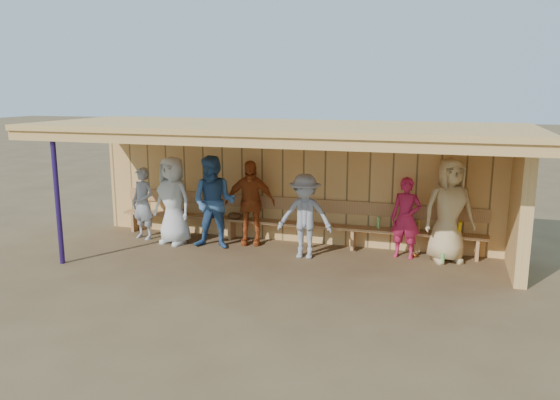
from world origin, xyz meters
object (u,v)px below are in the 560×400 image
object	(u,v)px
player_c	(214,202)
player_d	(250,203)
player_e	(305,216)
player_g	(406,218)
player_h	(449,210)
player_b	(173,200)
bench	(291,218)
player_a	(143,203)

from	to	relation	value
player_c	player_d	distance (m)	0.75
player_c	player_e	xyz separation A→B (m)	(1.87, -0.09, -0.13)
player_g	player_h	distance (m)	0.78
player_b	player_g	distance (m)	4.61
player_b	bench	xyz separation A→B (m)	(2.28, 0.73, -0.37)
player_a	player_e	bearing A→B (deg)	9.59
player_a	player_d	bearing A→B (deg)	20.97
player_g	player_h	size ratio (longest dim) A/B	0.79
player_c	player_g	xyz separation A→B (m)	(3.67, 0.46, -0.16)
player_g	bench	distance (m)	2.34
player_b	bench	world-z (taller)	player_b
player_g	player_b	bearing A→B (deg)	-167.95
player_d	player_g	world-z (taller)	player_d
player_c	player_h	bearing A→B (deg)	0.67
player_b	player_h	distance (m)	5.36
player_a	player_c	size ratio (longest dim) A/B	0.82
player_e	player_h	distance (m)	2.61
player_d	player_h	size ratio (longest dim) A/B	0.90
player_d	player_h	xyz separation A→B (m)	(3.84, 0.00, 0.10)
player_a	player_g	bearing A→B (deg)	16.98
player_c	player_e	size ratio (longest dim) A/B	1.16
player_d	player_e	bearing A→B (deg)	-35.40
bench	player_d	bearing A→B (deg)	-158.59
player_a	bench	distance (m)	3.13
bench	player_h	bearing A→B (deg)	-5.70
player_a	player_h	xyz separation A→B (m)	(6.12, 0.28, 0.20)
player_a	player_g	distance (m)	5.38
player_b	player_c	bearing A→B (deg)	11.15
player_d	bench	world-z (taller)	player_d
player_c	player_e	distance (m)	1.88
player_e	player_g	distance (m)	1.88
player_c	player_e	world-z (taller)	player_c
player_g	bench	world-z (taller)	player_g
player_g	player_h	xyz separation A→B (m)	(0.76, 0.00, 0.20)
player_c	player_a	bearing A→B (deg)	168.48
player_a	player_d	size ratio (longest dim) A/B	0.88
bench	player_e	bearing A→B (deg)	-59.19
bench	player_g	bearing A→B (deg)	-7.55
player_b	player_c	distance (m)	0.92
player_a	player_h	distance (m)	6.13
player_c	player_g	size ratio (longest dim) A/B	1.21
player_a	player_h	bearing A→B (deg)	16.61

